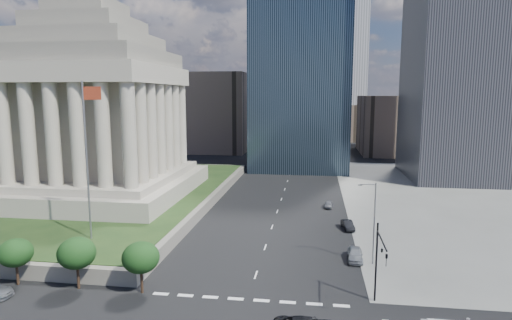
% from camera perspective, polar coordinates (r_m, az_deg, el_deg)
% --- Properties ---
extents(ground, '(500.00, 500.00, 0.00)m').
position_cam_1_polar(ground, '(127.23, 5.00, -0.53)').
color(ground, black).
rests_on(ground, ground).
extents(plaza_terrace, '(66.00, 70.00, 1.80)m').
position_cam_1_polar(plaza_terrace, '(93.30, -25.74, -4.15)').
color(plaza_terrace, '#645E56').
rests_on(plaza_terrace, ground).
extents(plaza_lawn, '(64.00, 68.00, 0.10)m').
position_cam_1_polar(plaza_lawn, '(93.11, -25.78, -3.58)').
color(plaza_lawn, '#1B3315').
rests_on(plaza_lawn, plaza_terrace).
extents(war_memorial, '(34.00, 34.00, 39.00)m').
position_cam_1_polar(war_memorial, '(83.84, -21.09, 8.91)').
color(war_memorial, gray).
rests_on(war_memorial, plaza_lawn).
extents(flagpole, '(2.52, 0.24, 20.00)m').
position_cam_1_polar(flagpole, '(57.37, -21.56, 0.98)').
color(flagpole, slate).
rests_on(flagpole, plaza_lawn).
extents(midrise_glass, '(26.00, 26.00, 60.00)m').
position_cam_1_polar(midrise_glass, '(120.94, 6.03, 13.24)').
color(midrise_glass, black).
rests_on(midrise_glass, ground).
extents(building_filler_ne, '(20.00, 30.00, 20.00)m').
position_cam_1_polar(building_filler_ne, '(157.88, 17.35, 4.54)').
color(building_filler_ne, brown).
rests_on(building_filler_ne, ground).
extents(building_filler_nw, '(24.00, 30.00, 28.00)m').
position_cam_1_polar(building_filler_nw, '(159.78, -5.22, 6.38)').
color(building_filler_nw, brown).
rests_on(building_filler_nw, ground).
extents(traffic_signal_ne, '(0.30, 5.74, 8.00)m').
position_cam_1_polar(traffic_signal_ne, '(42.33, 16.13, -12.32)').
color(traffic_signal_ne, black).
rests_on(traffic_signal_ne, ground).
extents(street_lamp_north, '(2.13, 0.22, 10.00)m').
position_cam_1_polar(street_lamp_north, '(52.95, 15.33, -7.56)').
color(street_lamp_north, slate).
rests_on(street_lamp_north, ground).
extents(parked_sedan_near, '(2.03, 4.62, 1.55)m').
position_cam_1_polar(parked_sedan_near, '(55.20, 13.07, -12.15)').
color(parked_sedan_near, gray).
rests_on(parked_sedan_near, ground).
extents(parked_sedan_mid, '(4.16, 2.03, 1.31)m').
position_cam_1_polar(parked_sedan_mid, '(67.01, 12.14, -8.48)').
color(parked_sedan_mid, black).
rests_on(parked_sedan_mid, ground).
extents(parked_sedan_far, '(1.90, 3.74, 1.22)m').
position_cam_1_polar(parked_sedan_far, '(78.88, 9.68, -5.84)').
color(parked_sedan_far, slate).
rests_on(parked_sedan_far, ground).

